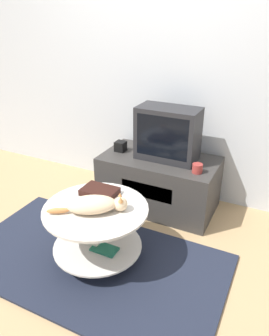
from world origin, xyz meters
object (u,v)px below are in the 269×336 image
(tv, at_px, (168,134))
(speaker, at_px, (120,146))
(cat, at_px, (94,205))
(dvd_box, at_px, (100,191))

(tv, bearing_deg, speaker, -175.54)
(tv, height_order, cat, tv)
(cat, bearing_deg, tv, 49.35)
(speaker, relative_size, cat, 0.19)
(tv, relative_size, cat, 1.11)
(cat, bearing_deg, dvd_box, 80.90)
(tv, xyz_separation_m, speaker, (-0.46, -0.04, -0.19))
(speaker, bearing_deg, dvd_box, -73.30)
(speaker, bearing_deg, cat, -71.74)
(speaker, height_order, cat, speaker)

